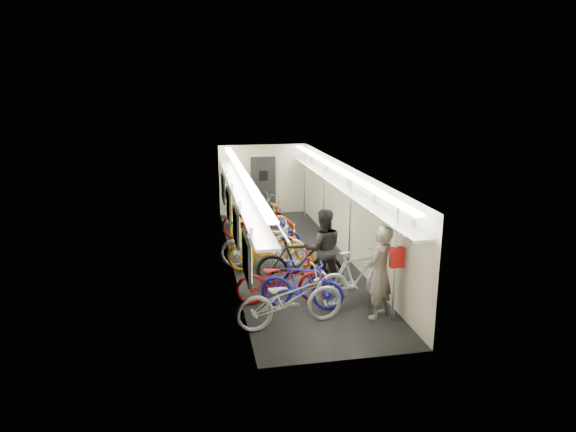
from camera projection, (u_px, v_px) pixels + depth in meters
name	position (u px, v px, depth m)	size (l,w,h in m)	color
train_car_shell	(272.00, 192.00, 13.40)	(10.00, 10.00, 10.00)	black
bicycle_0	(290.00, 298.00, 9.50)	(0.73, 2.09, 1.10)	#A7A6AB
bicycle_1	(302.00, 285.00, 10.25)	(0.48, 1.70, 1.02)	#1D1EAF
bicycle_2	(283.00, 279.00, 10.53)	(0.68, 1.95, 1.03)	maroon
bicycle_3	(299.00, 262.00, 11.32)	(0.55, 1.94, 1.16)	black
bicycle_4	(271.00, 249.00, 12.30)	(0.74, 2.11, 1.11)	#C77B12
bicycle_5	(271.00, 244.00, 12.79)	(0.50, 1.76, 1.06)	white
bicycle_6	(263.00, 245.00, 12.62)	(0.74, 2.12, 1.11)	silver
bicycle_7	(269.00, 235.00, 13.63)	(0.47, 1.68, 1.01)	navy
bicycle_8	(258.00, 221.00, 14.75)	(0.75, 2.16, 1.13)	maroon
bicycle_9	(259.00, 218.00, 15.41)	(0.47, 1.67, 1.00)	black
bicycle_10	(260.00, 222.00, 15.00)	(0.64, 1.84, 0.97)	#BAB611
bicycle_11	(357.00, 277.00, 10.49)	(0.55, 1.93, 1.16)	silver
bicycle_12	(254.00, 213.00, 16.09)	(0.61, 1.76, 0.93)	slate
bicycle_14	(255.00, 210.00, 16.28)	(0.68, 1.94, 1.02)	slate
passenger_near	(380.00, 273.00, 9.77)	(0.67, 0.44, 1.84)	slate
passenger_mid	(323.00, 249.00, 11.24)	(0.87, 0.68, 1.79)	black
backpack	(397.00, 257.00, 9.52)	(0.26, 0.14, 0.38)	#AB1311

